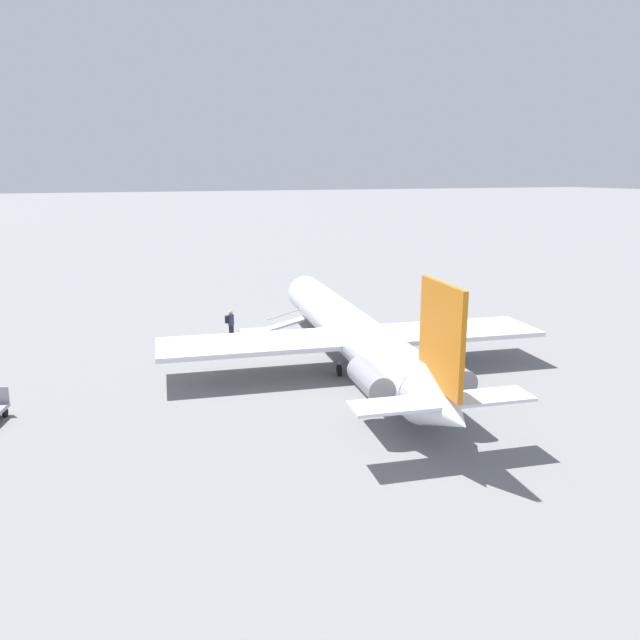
{
  "coord_description": "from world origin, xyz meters",
  "views": [
    {
      "loc": [
        -28.92,
        13.3,
        9.91
      ],
      "look_at": [
        3.17,
        0.33,
        1.65
      ],
      "focal_mm": 35.0,
      "sensor_mm": 36.0,
      "label": 1
    }
  ],
  "objects": [
    {
      "name": "ground_plane",
      "position": [
        0.0,
        0.0,
        0.0
      ],
      "size": [
        600.0,
        600.0,
        0.0
      ],
      "primitive_type": "plane",
      "color": "slate"
    },
    {
      "name": "boarding_stairs",
      "position": [
        6.64,
        2.83,
        0.36
      ],
      "size": [
        1.55,
        4.12,
        1.6
      ],
      "rotation": [
        0.0,
        0.0,
        -1.71
      ],
      "color": "#B2B2B7",
      "rests_on": "ground"
    },
    {
      "name": "traffic_cone_near_stairs",
      "position": [
        4.58,
        7.86,
        0.24
      ],
      "size": [
        0.48,
        0.48,
        0.53
      ],
      "color": "black",
      "rests_on": "ground"
    },
    {
      "name": "airplane_main",
      "position": [
        -0.83,
        0.12,
        1.86
      ],
      "size": [
        26.37,
        20.02,
        6.22
      ],
      "rotation": [
        0.0,
        0.0,
        -0.14
      ],
      "color": "silver",
      "rests_on": "ground"
    },
    {
      "name": "passenger",
      "position": [
        7.12,
        4.59,
        1.0
      ],
      "size": [
        0.37,
        0.56,
        1.74
      ],
      "rotation": [
        0.0,
        0.0,
        -1.71
      ],
      "color": "#23232D",
      "rests_on": "ground"
    }
  ]
}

